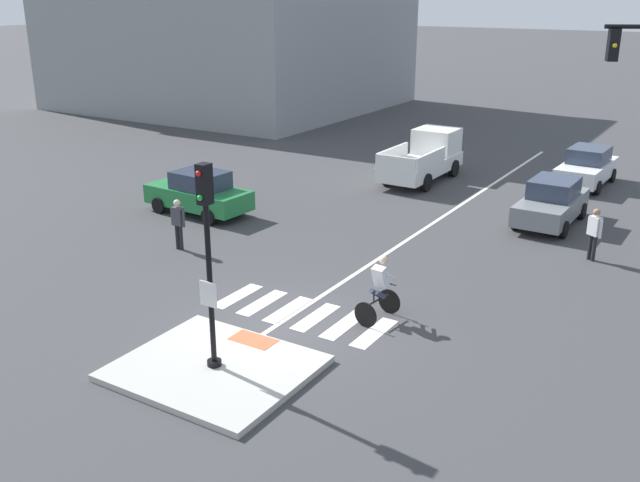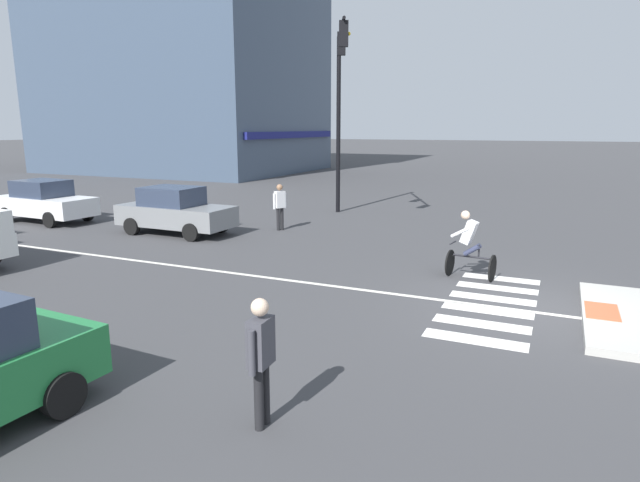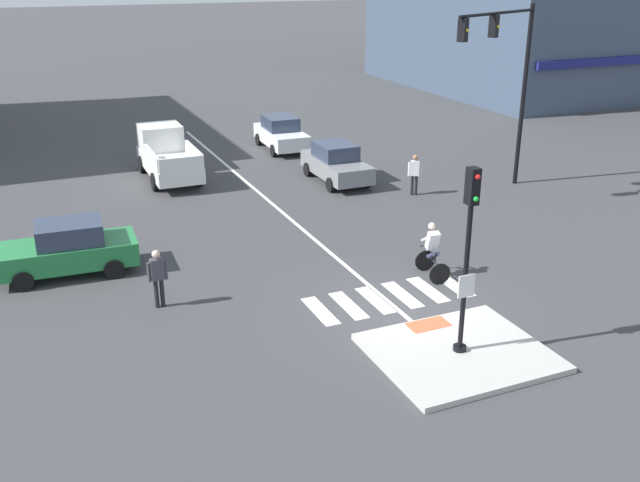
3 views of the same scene
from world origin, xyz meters
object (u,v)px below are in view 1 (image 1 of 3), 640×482
car_white_eastbound_distant (587,167)px  signal_pole (208,249)px  car_grey_eastbound_far (552,202)px  pickup_truck_white_westbound_distant (426,157)px  cyclist (380,288)px  pedestrian_waiting_far_side (594,230)px  pedestrian_at_curb_left (178,220)px  car_green_cross_left (199,193)px

car_white_eastbound_distant → signal_pole: bearing=-98.9°
car_grey_eastbound_far → pickup_truck_white_westbound_distant: size_ratio=0.81×
cyclist → pedestrian_waiting_far_side: bearing=63.2°
car_white_eastbound_distant → cyclist: size_ratio=2.48×
car_white_eastbound_distant → car_grey_eastbound_far: same height
car_white_eastbound_distant → car_grey_eastbound_far: size_ratio=1.01×
pickup_truck_white_westbound_distant → cyclist: (4.91, -13.89, -0.11)m
cyclist → pickup_truck_white_westbound_distant: bearing=109.5°
signal_pole → pedestrian_at_curb_left: 8.41m
pickup_truck_white_westbound_distant → signal_pole: bearing=-80.4°
signal_pole → pedestrian_at_curb_left: signal_pole is taller
car_grey_eastbound_far → pickup_truck_white_westbound_distant: pickup_truck_white_westbound_distant is taller
car_grey_eastbound_far → pickup_truck_white_westbound_distant: bearing=150.9°
signal_pole → pickup_truck_white_westbound_distant: 18.53m
car_green_cross_left → pedestrian_at_curb_left: 3.91m
signal_pole → car_grey_eastbound_far: (3.44, 14.56, -2.07)m
signal_pole → car_grey_eastbound_far: signal_pole is taller
signal_pole → pedestrian_waiting_far_side: size_ratio=2.71×
signal_pole → car_grey_eastbound_far: 15.10m
car_grey_eastbound_far → pickup_truck_white_westbound_distant: (-6.49, 3.62, 0.17)m
car_grey_eastbound_far → pedestrian_waiting_far_side: 3.68m
cyclist → car_grey_eastbound_far: bearing=81.2°
car_white_eastbound_distant → pedestrian_waiting_far_side: size_ratio=2.49×
car_grey_eastbound_far → pedestrian_at_curb_left: bearing=-136.4°
pedestrian_at_curb_left → pedestrian_waiting_far_side: 13.04m
pickup_truck_white_westbound_distant → cyclist: 14.74m
pedestrian_at_curb_left → pickup_truck_white_westbound_distant: bearing=76.7°
signal_pole → pedestrian_waiting_far_side: bearing=64.5°
car_grey_eastbound_far → pedestrian_at_curb_left: 13.11m
signal_pole → car_white_eastbound_distant: signal_pole is taller
car_white_eastbound_distant → car_green_cross_left: same height
signal_pole → pedestrian_at_curb_left: size_ratio=2.71×
car_grey_eastbound_far → pickup_truck_white_westbound_distant: 7.44m
car_white_eastbound_distant → cyclist: cyclist is taller
car_green_cross_left → pickup_truck_white_westbound_distant: (5.03, 9.32, 0.17)m
signal_pole → pickup_truck_white_westbound_distant: bearing=99.6°
car_green_cross_left → cyclist: 10.95m
signal_pole → car_green_cross_left: bearing=132.4°
cyclist → pedestrian_waiting_far_side: 8.12m
car_white_eastbound_distant → cyclist: bearing=-94.9°
car_grey_eastbound_far → pedestrian_at_curb_left: (-9.49, -9.04, 0.17)m
car_green_cross_left → cyclist: (9.94, -4.57, 0.06)m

